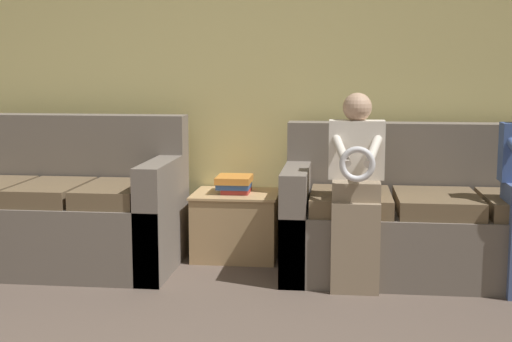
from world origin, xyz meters
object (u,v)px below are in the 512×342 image
object	(u,v)px
couch_main	(433,222)
couch_side	(61,212)
child_left_seated	(356,183)
book_stack	(235,184)
side_shelf	(236,224)

from	to	relation	value
couch_main	couch_side	world-z (taller)	couch_side
couch_side	child_left_seated	xyz separation A→B (m)	(1.94, -0.28, 0.28)
couch_side	book_stack	size ratio (longest dim) A/B	5.80
couch_main	child_left_seated	xyz separation A→B (m)	(-0.50, -0.36, 0.30)
couch_side	child_left_seated	size ratio (longest dim) A/B	1.36
child_left_seated	book_stack	xyz separation A→B (m)	(-0.81, 0.60, -0.12)
couch_side	side_shelf	world-z (taller)	couch_side
child_left_seated	book_stack	world-z (taller)	child_left_seated
couch_main	couch_side	size ratio (longest dim) A/B	1.21
child_left_seated	couch_main	bearing A→B (deg)	36.16
book_stack	side_shelf	bearing A→B (deg)	-14.45
child_left_seated	side_shelf	distance (m)	1.08
couch_side	child_left_seated	bearing A→B (deg)	-8.36
side_shelf	couch_main	bearing A→B (deg)	-10.08
child_left_seated	couch_side	bearing A→B (deg)	171.64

